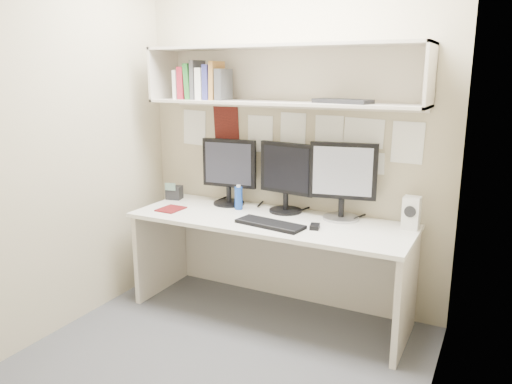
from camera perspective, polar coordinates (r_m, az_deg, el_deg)
The scene contains 19 objects.
floor at distance 3.31m, azimuth -3.54°, elevation -18.17°, with size 2.40×2.00×0.01m, color #46464B.
wall_back at distance 3.74m, azimuth 4.00°, elevation 6.76°, with size 2.40×0.02×2.60m, color tan.
wall_front at distance 2.07m, azimuth -18.20°, elevation 0.75°, with size 2.40×0.02×2.60m, color tan.
wall_left at distance 3.61m, azimuth -20.60°, elevation 5.71°, with size 0.02×2.00×2.60m, color tan.
wall_right at distance 2.47m, azimuth 20.79°, elevation 2.50°, with size 0.02×2.00×2.60m, color tan.
desk at distance 3.66m, azimuth 1.58°, elevation -8.51°, with size 2.00×0.70×0.73m.
overhead_hutch at distance 3.58m, azimuth 3.21°, elevation 13.22°, with size 2.00×0.38×0.40m.
pinned_papers at distance 3.74m, azimuth 3.95°, elevation 5.99°, with size 1.92×0.01×0.48m, color white, non-canonical shape.
monitor_left at distance 3.87m, azimuth -3.10°, elevation 2.57°, with size 0.44×0.24×0.51m.
monitor_center at distance 3.65m, azimuth 3.50°, elevation 1.94°, with size 0.44×0.24×0.51m.
monitor_right at distance 3.51m, azimuth 9.89°, elevation 1.49°, with size 0.46×0.26×0.54m.
keyboard at distance 3.37m, azimuth 1.62°, elevation -3.68°, with size 0.48×0.17×0.02m, color black.
mouse at distance 3.32m, azimuth 6.73°, elevation -3.94°, with size 0.06×0.10×0.03m, color black.
speaker at distance 3.43m, azimuth 17.33°, elevation -2.28°, with size 0.11×0.11×0.22m.
blue_bottle at distance 3.75m, azimuth -2.01°, elevation -0.66°, with size 0.06×0.06×0.19m.
maroon_notebook at distance 3.81m, azimuth -9.70°, elevation -1.93°, with size 0.16×0.20×0.01m, color #5A0F12.
desk_phone at distance 4.12m, azimuth -9.33°, elevation -0.03°, with size 0.14×0.13×0.14m.
book_stack at distance 3.82m, azimuth -6.12°, elevation 12.33°, with size 0.42×0.18×0.29m.
hutch_tray at distance 3.35m, azimuth 9.86°, elevation 10.19°, with size 0.39×0.15×0.03m, color black.
Camera 1 is at (1.45, -2.42, 1.73)m, focal length 35.00 mm.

